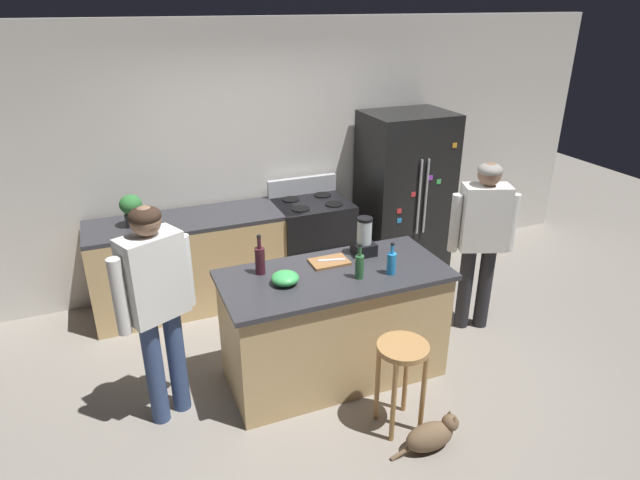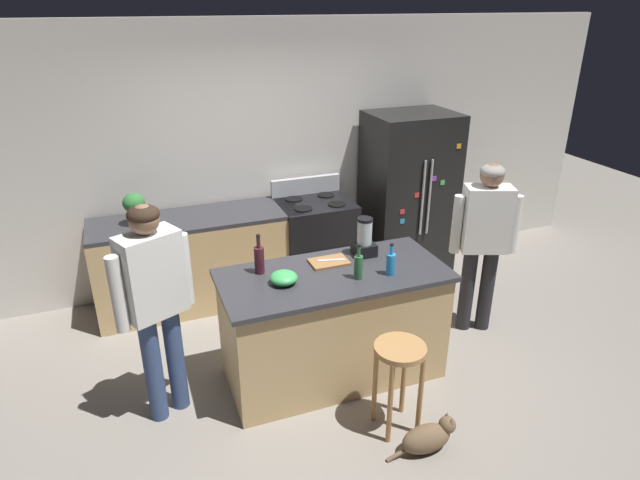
{
  "view_description": "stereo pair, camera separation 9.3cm",
  "coord_description": "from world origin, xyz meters",
  "px_view_note": "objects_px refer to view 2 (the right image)",
  "views": [
    {
      "loc": [
        -1.48,
        -3.34,
        2.85
      ],
      "look_at": [
        0.0,
        0.3,
        1.09
      ],
      "focal_mm": 30.34,
      "sensor_mm": 36.0,
      "label": 1
    },
    {
      "loc": [
        -1.39,
        -3.38,
        2.85
      ],
      "look_at": [
        0.0,
        0.3,
        1.09
      ],
      "focal_mm": 30.34,
      "sensor_mm": 36.0,
      "label": 2
    }
  ],
  "objects_px": {
    "bar_stool": "(399,365)",
    "blender_appliance": "(364,240)",
    "cat": "(428,437)",
    "person_by_sink_right": "(484,234)",
    "mixing_bowl": "(284,278)",
    "stove_range": "(315,243)",
    "potted_plant": "(134,207)",
    "person_by_island_left": "(155,295)",
    "chef_knife": "(331,260)",
    "refrigerator": "(408,195)",
    "bottle_wine": "(259,259)",
    "kitchen_island": "(333,325)",
    "cutting_board": "(329,262)",
    "bottle_olive_oil": "(358,266)",
    "bottle_soda": "(391,263)"
  },
  "relations": [
    {
      "from": "bar_stool",
      "to": "cat",
      "type": "bearing_deg",
      "value": -69.87
    },
    {
      "from": "person_by_island_left",
      "to": "chef_knife",
      "type": "distance_m",
      "value": 1.37
    },
    {
      "from": "person_by_sink_right",
      "to": "mixing_bowl",
      "type": "height_order",
      "value": "person_by_sink_right"
    },
    {
      "from": "mixing_bowl",
      "to": "cutting_board",
      "type": "xyz_separation_m",
      "value": [
        0.43,
        0.19,
        -0.04
      ]
    },
    {
      "from": "person_by_sink_right",
      "to": "chef_knife",
      "type": "xyz_separation_m",
      "value": [
        -1.45,
        -0.0,
        -0.0
      ]
    },
    {
      "from": "refrigerator",
      "to": "blender_appliance",
      "type": "height_order",
      "value": "refrigerator"
    },
    {
      "from": "refrigerator",
      "to": "mixing_bowl",
      "type": "bearing_deg",
      "value": -141.11
    },
    {
      "from": "potted_plant",
      "to": "bottle_olive_oil",
      "type": "height_order",
      "value": "potted_plant"
    },
    {
      "from": "person_by_island_left",
      "to": "person_by_sink_right",
      "type": "relative_size",
      "value": 1.04
    },
    {
      "from": "bar_stool",
      "to": "chef_knife",
      "type": "bearing_deg",
      "value": 99.39
    },
    {
      "from": "potted_plant",
      "to": "bottle_wine",
      "type": "relative_size",
      "value": 0.95
    },
    {
      "from": "cat",
      "to": "kitchen_island",
      "type": "bearing_deg",
      "value": 106.53
    },
    {
      "from": "kitchen_island",
      "to": "bottle_wine",
      "type": "relative_size",
      "value": 5.55
    },
    {
      "from": "person_by_island_left",
      "to": "person_by_sink_right",
      "type": "height_order",
      "value": "person_by_island_left"
    },
    {
      "from": "stove_range",
      "to": "bottle_olive_oil",
      "type": "distance_m",
      "value": 1.78
    },
    {
      "from": "bottle_soda",
      "to": "chef_knife",
      "type": "xyz_separation_m",
      "value": [
        -0.34,
        0.34,
        -0.07
      ]
    },
    {
      "from": "kitchen_island",
      "to": "person_by_sink_right",
      "type": "distance_m",
      "value": 1.58
    },
    {
      "from": "chef_knife",
      "to": "person_by_sink_right",
      "type": "bearing_deg",
      "value": 13.62
    },
    {
      "from": "cat",
      "to": "chef_knife",
      "type": "distance_m",
      "value": 1.47
    },
    {
      "from": "bar_stool",
      "to": "potted_plant",
      "type": "height_order",
      "value": "potted_plant"
    },
    {
      "from": "stove_range",
      "to": "cat",
      "type": "relative_size",
      "value": 2.15
    },
    {
      "from": "potted_plant",
      "to": "cutting_board",
      "type": "bearing_deg",
      "value": -45.22
    },
    {
      "from": "bar_stool",
      "to": "chef_knife",
      "type": "relative_size",
      "value": 3.15
    },
    {
      "from": "person_by_sink_right",
      "to": "bottle_soda",
      "type": "xyz_separation_m",
      "value": [
        -1.1,
        -0.34,
        0.07
      ]
    },
    {
      "from": "cat",
      "to": "bar_stool",
      "type": "bearing_deg",
      "value": 110.13
    },
    {
      "from": "person_by_island_left",
      "to": "blender_appliance",
      "type": "height_order",
      "value": "person_by_island_left"
    },
    {
      "from": "bottle_soda",
      "to": "chef_knife",
      "type": "relative_size",
      "value": 1.16
    },
    {
      "from": "potted_plant",
      "to": "bottle_olive_oil",
      "type": "relative_size",
      "value": 1.09
    },
    {
      "from": "kitchen_island",
      "to": "cat",
      "type": "bearing_deg",
      "value": -73.47
    },
    {
      "from": "bar_stool",
      "to": "bottle_wine",
      "type": "bearing_deg",
      "value": 127.8
    },
    {
      "from": "kitchen_island",
      "to": "blender_appliance",
      "type": "xyz_separation_m",
      "value": [
        0.35,
        0.21,
        0.6
      ]
    },
    {
      "from": "stove_range",
      "to": "bottle_soda",
      "type": "bearing_deg",
      "value": -90.59
    },
    {
      "from": "person_by_sink_right",
      "to": "mixing_bowl",
      "type": "relative_size",
      "value": 7.76
    },
    {
      "from": "potted_plant",
      "to": "bottle_soda",
      "type": "height_order",
      "value": "potted_plant"
    },
    {
      "from": "bar_stool",
      "to": "blender_appliance",
      "type": "bearing_deg",
      "value": 80.59
    },
    {
      "from": "bar_stool",
      "to": "bottle_wine",
      "type": "height_order",
      "value": "bottle_wine"
    },
    {
      "from": "bottle_olive_oil",
      "to": "kitchen_island",
      "type": "bearing_deg",
      "value": 134.27
    },
    {
      "from": "blender_appliance",
      "to": "bottle_olive_oil",
      "type": "relative_size",
      "value": 1.16
    },
    {
      "from": "person_by_sink_right",
      "to": "bar_stool",
      "type": "height_order",
      "value": "person_by_sink_right"
    },
    {
      "from": "person_by_sink_right",
      "to": "bottle_olive_oil",
      "type": "bearing_deg",
      "value": -166.94
    },
    {
      "from": "cat",
      "to": "cutting_board",
      "type": "bearing_deg",
      "value": 102.98
    },
    {
      "from": "stove_range",
      "to": "blender_appliance",
      "type": "relative_size",
      "value": 3.49
    },
    {
      "from": "stove_range",
      "to": "bar_stool",
      "type": "height_order",
      "value": "stove_range"
    },
    {
      "from": "bar_stool",
      "to": "cat",
      "type": "xyz_separation_m",
      "value": [
        0.1,
        -0.28,
        -0.43
      ]
    },
    {
      "from": "chef_knife",
      "to": "mixing_bowl",
      "type": "bearing_deg",
      "value": -143.5
    },
    {
      "from": "kitchen_island",
      "to": "bottle_olive_oil",
      "type": "distance_m",
      "value": 0.6
    },
    {
      "from": "stove_range",
      "to": "potted_plant",
      "type": "xyz_separation_m",
      "value": [
        -1.75,
        0.03,
        0.63
      ]
    },
    {
      "from": "potted_plant",
      "to": "person_by_sink_right",
      "type": "bearing_deg",
      "value": -25.88
    },
    {
      "from": "person_by_island_left",
      "to": "cat",
      "type": "relative_size",
      "value": 3.19
    },
    {
      "from": "person_by_island_left",
      "to": "chef_knife",
      "type": "relative_size",
      "value": 7.52
    }
  ]
}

